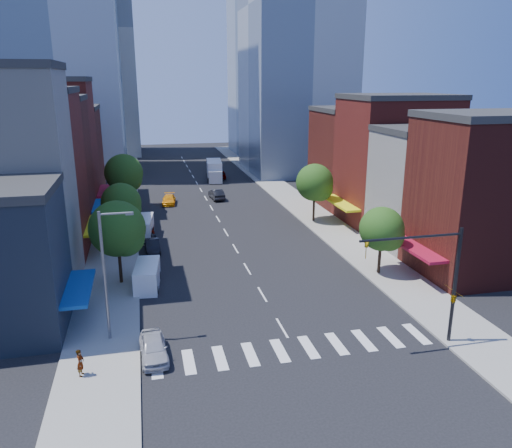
{
  "coord_description": "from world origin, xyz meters",
  "views": [
    {
      "loc": [
        -9.14,
        -31.17,
        17.22
      ],
      "look_at": [
        0.36,
        9.87,
        5.0
      ],
      "focal_mm": 35.0,
      "sensor_mm": 36.0,
      "label": 1
    }
  ],
  "objects_px": {
    "parked_car_rear": "(143,231)",
    "taxi": "(169,200)",
    "box_truck": "(214,171)",
    "parked_car_second": "(152,246)",
    "pedestrian_near": "(80,363)",
    "parked_car_front": "(153,348)",
    "cargo_van_near": "(147,276)",
    "parked_car_third": "(143,230)",
    "traffic_car_oncoming": "(217,194)",
    "pedestrian_far": "(80,295)",
    "traffic_car_far": "(221,175)",
    "cargo_van_far": "(142,228)"
  },
  "relations": [
    {
      "from": "taxi",
      "to": "parked_car_front",
      "type": "bearing_deg",
      "value": -88.46
    },
    {
      "from": "traffic_car_oncoming",
      "to": "pedestrian_far",
      "type": "bearing_deg",
      "value": 59.93
    },
    {
      "from": "parked_car_second",
      "to": "cargo_van_far",
      "type": "bearing_deg",
      "value": 98.0
    },
    {
      "from": "cargo_van_far",
      "to": "pedestrian_far",
      "type": "bearing_deg",
      "value": -100.33
    },
    {
      "from": "parked_car_third",
      "to": "box_truck",
      "type": "bearing_deg",
      "value": 68.62
    },
    {
      "from": "taxi",
      "to": "parked_car_second",
      "type": "bearing_deg",
      "value": -91.73
    },
    {
      "from": "cargo_van_far",
      "to": "pedestrian_near",
      "type": "xyz_separation_m",
      "value": [
        -3.92,
        -27.19,
        -0.15
      ]
    },
    {
      "from": "pedestrian_far",
      "to": "parked_car_front",
      "type": "bearing_deg",
      "value": 35.17
    },
    {
      "from": "cargo_van_far",
      "to": "parked_car_front",
      "type": "bearing_deg",
      "value": -83.1
    },
    {
      "from": "parked_car_rear",
      "to": "traffic_car_far",
      "type": "bearing_deg",
      "value": 58.89
    },
    {
      "from": "parked_car_rear",
      "to": "cargo_van_far",
      "type": "xyz_separation_m",
      "value": [
        -0.02,
        -0.07,
        0.33
      ]
    },
    {
      "from": "parked_car_third",
      "to": "cargo_van_near",
      "type": "height_order",
      "value": "cargo_van_near"
    },
    {
      "from": "taxi",
      "to": "traffic_car_far",
      "type": "distance_m",
      "value": 20.16
    },
    {
      "from": "parked_car_rear",
      "to": "box_truck",
      "type": "height_order",
      "value": "box_truck"
    },
    {
      "from": "traffic_car_oncoming",
      "to": "box_truck",
      "type": "xyz_separation_m",
      "value": [
        1.93,
        15.03,
        0.82
      ]
    },
    {
      "from": "parked_car_front",
      "to": "parked_car_third",
      "type": "xyz_separation_m",
      "value": [
        -0.37,
        26.38,
        0.07
      ]
    },
    {
      "from": "traffic_car_oncoming",
      "to": "pedestrian_far",
      "type": "distance_m",
      "value": 37.63
    },
    {
      "from": "parked_car_front",
      "to": "traffic_car_oncoming",
      "type": "bearing_deg",
      "value": 72.95
    },
    {
      "from": "parked_car_second",
      "to": "cargo_van_far",
      "type": "xyz_separation_m",
      "value": [
        -0.95,
        5.03,
        0.5
      ]
    },
    {
      "from": "traffic_car_oncoming",
      "to": "traffic_car_far",
      "type": "bearing_deg",
      "value": -106.39
    },
    {
      "from": "taxi",
      "to": "pedestrian_near",
      "type": "xyz_separation_m",
      "value": [
        -7.81,
        -42.84,
        0.36
      ]
    },
    {
      "from": "traffic_car_oncoming",
      "to": "pedestrian_far",
      "type": "xyz_separation_m",
      "value": [
        -16.0,
        -34.06,
        0.2
      ]
    },
    {
      "from": "pedestrian_near",
      "to": "cargo_van_near",
      "type": "bearing_deg",
      "value": -6.68
    },
    {
      "from": "parked_car_second",
      "to": "traffic_car_oncoming",
      "type": "xyz_separation_m",
      "value": [
        10.07,
        22.14,
        0.1
      ]
    },
    {
      "from": "taxi",
      "to": "traffic_car_far",
      "type": "bearing_deg",
      "value": 65.48
    },
    {
      "from": "parked_car_third",
      "to": "cargo_van_near",
      "type": "relative_size",
      "value": 1.14
    },
    {
      "from": "parked_car_rear",
      "to": "traffic_car_far",
      "type": "height_order",
      "value": "parked_car_rear"
    },
    {
      "from": "cargo_van_near",
      "to": "traffic_car_oncoming",
      "type": "relative_size",
      "value": 1.09
    },
    {
      "from": "traffic_car_oncoming",
      "to": "parked_car_second",
      "type": "bearing_deg",
      "value": 60.64
    },
    {
      "from": "parked_car_front",
      "to": "parked_car_second",
      "type": "distance_m",
      "value": 20.89
    },
    {
      "from": "traffic_car_oncoming",
      "to": "pedestrian_near",
      "type": "bearing_deg",
      "value": 66.45
    },
    {
      "from": "parked_car_rear",
      "to": "box_truck",
      "type": "distance_m",
      "value": 34.59
    },
    {
      "from": "traffic_car_far",
      "to": "pedestrian_near",
      "type": "height_order",
      "value": "pedestrian_near"
    },
    {
      "from": "box_truck",
      "to": "parked_car_front",
      "type": "bearing_deg",
      "value": -96.39
    },
    {
      "from": "traffic_car_far",
      "to": "box_truck",
      "type": "relative_size",
      "value": 0.51
    },
    {
      "from": "cargo_van_near",
      "to": "box_truck",
      "type": "distance_m",
      "value": 48.12
    },
    {
      "from": "parked_car_second",
      "to": "cargo_van_near",
      "type": "relative_size",
      "value": 0.8
    },
    {
      "from": "parked_car_second",
      "to": "pedestrian_near",
      "type": "bearing_deg",
      "value": -105.07
    },
    {
      "from": "parked_car_rear",
      "to": "taxi",
      "type": "relative_size",
      "value": 1.28
    },
    {
      "from": "parked_car_second",
      "to": "cargo_van_near",
      "type": "bearing_deg",
      "value": -97.07
    },
    {
      "from": "cargo_van_far",
      "to": "pedestrian_near",
      "type": "relative_size",
      "value": 3.31
    },
    {
      "from": "pedestrian_near",
      "to": "parked_car_front",
      "type": "bearing_deg",
      "value": -62.39
    },
    {
      "from": "cargo_van_far",
      "to": "pedestrian_far",
      "type": "distance_m",
      "value": 17.67
    },
    {
      "from": "traffic_car_far",
      "to": "pedestrian_far",
      "type": "relative_size",
      "value": 2.71
    },
    {
      "from": "parked_car_rear",
      "to": "traffic_car_far",
      "type": "relative_size",
      "value": 1.3
    },
    {
      "from": "cargo_van_far",
      "to": "box_truck",
      "type": "bearing_deg",
      "value": 74.12
    },
    {
      "from": "parked_car_third",
      "to": "cargo_van_near",
      "type": "xyz_separation_m",
      "value": [
        0.22,
        -14.73,
        0.22
      ]
    },
    {
      "from": "parked_car_front",
      "to": "cargo_van_far",
      "type": "xyz_separation_m",
      "value": [
        -0.38,
        25.92,
        0.43
      ]
    },
    {
      "from": "parked_car_rear",
      "to": "pedestrian_far",
      "type": "height_order",
      "value": "pedestrian_far"
    },
    {
      "from": "parked_car_third",
      "to": "taxi",
      "type": "bearing_deg",
      "value": 76.52
    }
  ]
}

